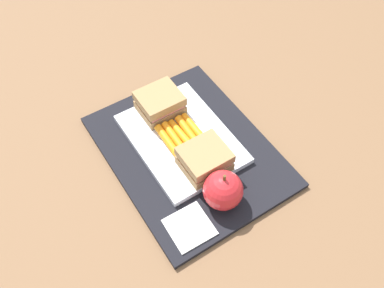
{
  "coord_description": "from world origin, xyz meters",
  "views": [
    {
      "loc": [
        0.39,
        -0.24,
        0.66
      ],
      "look_at": [
        0.01,
        0.0,
        0.04
      ],
      "focal_mm": 39.49,
      "sensor_mm": 36.0,
      "label": 1
    }
  ],
  "objects_px": {
    "carrot_sticks_bundle": "(181,134)",
    "sandwich_half_right": "(204,159)",
    "paper_napkin": "(190,227)",
    "apple": "(223,190)",
    "sandwich_half_left": "(160,103)",
    "food_tray": "(181,139)"
  },
  "relations": [
    {
      "from": "sandwich_half_right",
      "to": "paper_napkin",
      "type": "distance_m",
      "value": 0.12
    },
    {
      "from": "sandwich_half_left",
      "to": "paper_napkin",
      "type": "xyz_separation_m",
      "value": [
        0.24,
        -0.08,
        -0.03
      ]
    },
    {
      "from": "sandwich_half_right",
      "to": "food_tray",
      "type": "bearing_deg",
      "value": 180.0
    },
    {
      "from": "paper_napkin",
      "to": "food_tray",
      "type": "bearing_deg",
      "value": 152.45
    },
    {
      "from": "apple",
      "to": "food_tray",
      "type": "bearing_deg",
      "value": 176.51
    },
    {
      "from": "sandwich_half_right",
      "to": "carrot_sticks_bundle",
      "type": "distance_m",
      "value": 0.08
    },
    {
      "from": "apple",
      "to": "carrot_sticks_bundle",
      "type": "bearing_deg",
      "value": 176.5
    },
    {
      "from": "sandwich_half_left",
      "to": "paper_napkin",
      "type": "distance_m",
      "value": 0.25
    },
    {
      "from": "carrot_sticks_bundle",
      "to": "apple",
      "type": "bearing_deg",
      "value": -3.5
    },
    {
      "from": "sandwich_half_left",
      "to": "sandwich_half_right",
      "type": "xyz_separation_m",
      "value": [
        0.16,
        0.0,
        0.0
      ]
    },
    {
      "from": "carrot_sticks_bundle",
      "to": "sandwich_half_right",
      "type": "bearing_deg",
      "value": -0.03
    },
    {
      "from": "sandwich_half_right",
      "to": "sandwich_half_left",
      "type": "bearing_deg",
      "value": 180.0
    },
    {
      "from": "sandwich_half_left",
      "to": "sandwich_half_right",
      "type": "height_order",
      "value": "same"
    },
    {
      "from": "sandwich_half_left",
      "to": "apple",
      "type": "xyz_separation_m",
      "value": [
        0.23,
        -0.01,
        0.0
      ]
    },
    {
      "from": "carrot_sticks_bundle",
      "to": "apple",
      "type": "height_order",
      "value": "apple"
    },
    {
      "from": "sandwich_half_left",
      "to": "paper_napkin",
      "type": "bearing_deg",
      "value": -19.32
    },
    {
      "from": "paper_napkin",
      "to": "sandwich_half_left",
      "type": "bearing_deg",
      "value": 160.68
    },
    {
      "from": "carrot_sticks_bundle",
      "to": "paper_napkin",
      "type": "height_order",
      "value": "carrot_sticks_bundle"
    },
    {
      "from": "apple",
      "to": "paper_napkin",
      "type": "xyz_separation_m",
      "value": [
        0.01,
        -0.07,
        -0.03
      ]
    },
    {
      "from": "carrot_sticks_bundle",
      "to": "paper_napkin",
      "type": "xyz_separation_m",
      "value": [
        0.16,
        -0.08,
        -0.02
      ]
    },
    {
      "from": "sandwich_half_right",
      "to": "paper_napkin",
      "type": "bearing_deg",
      "value": -45.5
    },
    {
      "from": "food_tray",
      "to": "carrot_sticks_bundle",
      "type": "distance_m",
      "value": 0.01
    }
  ]
}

